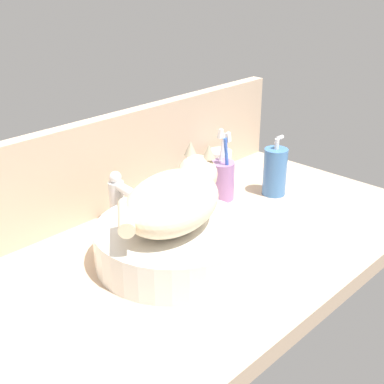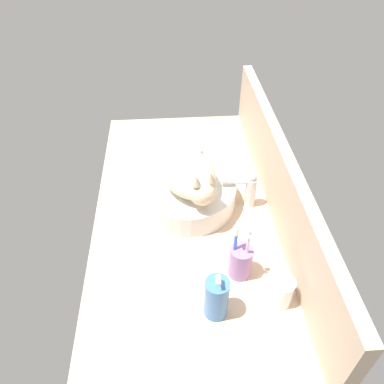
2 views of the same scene
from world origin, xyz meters
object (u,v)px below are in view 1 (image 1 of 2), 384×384
Objects in this scene: cat at (174,198)px; toothbrush_cup at (222,179)px; faucet at (119,198)px; soap_dispenser at (275,171)px; water_glass at (220,166)px; sink_basin at (172,243)px.

cat is 1.70× the size of toothbrush_cup.
soap_dispenser is at bearing -20.87° from faucet.
faucet is at bearing -176.95° from water_glass.
water_glass is (-2.21, 17.29, -2.69)cm from soap_dispenser.
water_glass is at bearing 28.42° from sink_basin.
sink_basin is 20.03cm from faucet.
soap_dispenser is at bearing 5.90° from sink_basin.
cat is at bearing 20.22° from sink_basin.
toothbrush_cup is (29.16, 12.10, -8.44)cm from cat.
cat reaches higher than water_glass.
toothbrush_cup is 2.21× the size of water_glass.
water_glass is (40.02, 21.66, -0.29)cm from sink_basin.
sink_basin is 32.97cm from toothbrush_cup.
toothbrush_cup is at bearing -136.50° from water_glass.
water_glass is at bearing 97.28° from soap_dispenser.
soap_dispenser is 17.64cm from water_glass.
soap_dispenser is at bearing -34.85° from toothbrush_cup.
water_glass is at bearing 28.67° from cat.
toothbrush_cup is (28.28, -7.07, -1.88)cm from faucet.
sink_basin is 1.03× the size of cat.
toothbrush_cup is 13.30cm from water_glass.
soap_dispenser reaches higher than water_glass.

